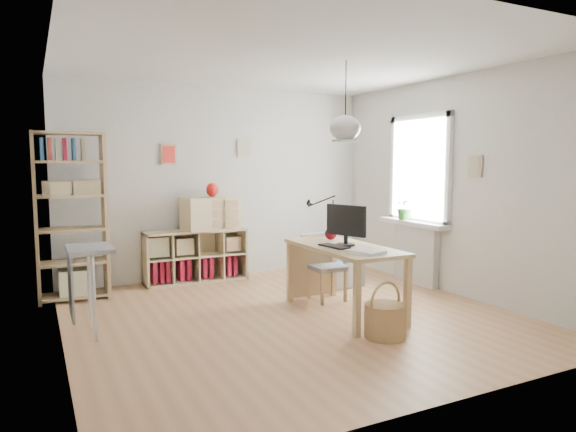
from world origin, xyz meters
name	(u,v)px	position (x,y,z in m)	size (l,w,h in m)	color
ground	(292,316)	(0.00, 0.00, 0.00)	(4.50, 4.50, 0.00)	tan
room_shell	(345,128)	(0.55, -0.15, 2.00)	(4.50, 4.50, 4.50)	silver
window_unit	(420,169)	(2.23, 0.60, 1.55)	(0.07, 1.16, 1.46)	white
radiator	(416,254)	(2.19, 0.60, 0.40)	(0.10, 0.80, 0.80)	silver
windowsill	(414,223)	(2.14, 0.60, 0.83)	(0.22, 1.20, 0.06)	white
desk	(344,254)	(0.55, -0.15, 0.66)	(0.70, 1.50, 0.75)	tan
cube_shelf	(194,260)	(-0.47, 2.08, 0.30)	(1.40, 0.38, 0.72)	#C6B582
tall_bookshelf	(70,209)	(-2.04, 1.80, 1.09)	(0.80, 0.38, 2.00)	tan
side_table	(83,266)	(-2.04, 0.35, 0.67)	(0.40, 0.55, 0.85)	gray
chair	(325,264)	(0.67, 0.45, 0.43)	(0.37, 0.37, 0.76)	gray
wicker_basket	(385,319)	(0.48, -0.98, 0.17)	(0.39, 0.39, 0.54)	#A7854B
storage_chest	(332,269)	(1.12, 1.02, 0.23)	(0.72, 0.80, 0.69)	silver
monitor	(346,223)	(0.57, -0.15, 1.00)	(0.20, 0.49, 0.44)	black
keyboard	(334,246)	(0.40, -0.19, 0.76)	(0.14, 0.38, 0.02)	black
task_lamp	(320,211)	(0.61, 0.46, 1.07)	(0.44, 0.16, 0.47)	black
yarn_ball	(331,234)	(0.65, 0.28, 0.82)	(0.14, 0.14, 0.14)	#4A0911
paper_tray	(366,252)	(0.49, -0.64, 0.77)	(0.26, 0.32, 0.03)	white
drawer_chest	(210,213)	(-0.23, 2.04, 0.94)	(0.78, 0.36, 0.45)	#C6B582
red_vase	(212,190)	(-0.20, 2.04, 1.26)	(0.16, 0.16, 0.20)	maroon
potted_plant	(405,207)	(2.12, 0.77, 1.04)	(0.32, 0.28, 0.36)	#32732B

